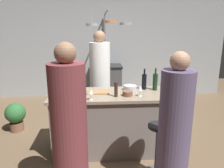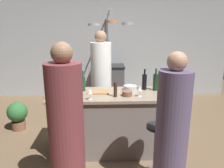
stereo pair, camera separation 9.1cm
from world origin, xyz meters
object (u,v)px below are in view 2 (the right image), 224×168
(cutting_board, at_px, (98,92))
(mixing_bowl_wooden, at_px, (127,94))
(wine_bottle_red, at_px, (155,82))
(wine_glass_near_right_guest, at_px, (140,89))
(chef, at_px, (101,83))
(wine_bottle_dark, at_px, (144,82))
(bar_stool_left, at_px, (69,150))
(wine_glass_near_left_guest, at_px, (90,92))
(guest_right, at_px, (172,135))
(wine_bottle_white, at_px, (71,87))
(bar_stool_right, at_px, (156,148))
(potted_plant, at_px, (18,114))
(mixing_bowl_ceramic, at_px, (67,89))
(mixing_bowl_steel, at_px, (130,88))
(wine_bottle_green, at_px, (83,83))
(wine_glass_by_chef, at_px, (173,91))
(guest_left, at_px, (66,133))
(stove_range, at_px, (109,82))
(wine_bottle_rose, at_px, (59,89))

(cutting_board, bearing_deg, mixing_bowl_wooden, -23.76)
(cutting_board, height_order, mixing_bowl_wooden, mixing_bowl_wooden)
(wine_bottle_red, bearing_deg, wine_glass_near_right_guest, -134.31)
(chef, relative_size, wine_bottle_red, 5.29)
(chef, height_order, cutting_board, chef)
(chef, xyz_separation_m, wine_bottle_dark, (0.67, -0.73, 0.20))
(bar_stool_left, relative_size, wine_glass_near_left_guest, 4.66)
(guest_right, height_order, wine_bottle_white, guest_right)
(wine_bottle_dark, bearing_deg, chef, 132.26)
(bar_stool_right, height_order, wine_glass_near_left_guest, wine_glass_near_left_guest)
(chef, bearing_deg, mixing_bowl_wooden, -70.46)
(potted_plant, relative_size, mixing_bowl_ceramic, 2.62)
(wine_bottle_white, bearing_deg, mixing_bowl_steel, 15.03)
(wine_bottle_green, relative_size, wine_bottle_white, 0.94)
(chef, distance_m, wine_bottle_green, 0.84)
(guest_right, bearing_deg, wine_glass_near_left_guest, 141.28)
(wine_bottle_green, distance_m, wine_glass_by_chef, 1.30)
(wine_bottle_dark, distance_m, wine_glass_by_chef, 0.54)
(guest_left, bearing_deg, wine_bottle_red, 44.18)
(stove_range, distance_m, mixing_bowl_ceramic, 2.49)
(wine_bottle_green, xyz_separation_m, wine_glass_near_right_guest, (0.80, -0.31, -0.01))
(potted_plant, distance_m, wine_bottle_rose, 1.51)
(chef, bearing_deg, wine_bottle_white, -112.79)
(potted_plant, bearing_deg, mixing_bowl_ceramic, -31.73)
(wine_bottle_rose, bearing_deg, cutting_board, 23.51)
(bar_stool_right, bearing_deg, cutting_board, 137.31)
(bar_stool_left, bearing_deg, mixing_bowl_wooden, 33.00)
(guest_right, relative_size, cutting_board, 5.03)
(stove_range, bearing_deg, wine_bottle_rose, -105.55)
(guest_right, xyz_separation_m, wine_glass_by_chef, (0.22, 0.72, 0.26))
(stove_range, distance_m, potted_plant, 2.41)
(bar_stool_left, bearing_deg, cutting_board, 62.68)
(cutting_board, bearing_deg, wine_bottle_dark, 10.44)
(wine_glass_by_chef, height_order, wine_glass_near_right_guest, same)
(wine_bottle_rose, bearing_deg, potted_plant, 136.65)
(wine_glass_by_chef, relative_size, mixing_bowl_wooden, 1.03)
(bar_stool_left, relative_size, mixing_bowl_ceramic, 3.43)
(guest_right, relative_size, wine_bottle_dark, 5.03)
(mixing_bowl_ceramic, bearing_deg, cutting_board, -6.67)
(wine_bottle_white, bearing_deg, wine_glass_by_chef, -7.88)
(stove_range, relative_size, guest_left, 0.52)
(wine_bottle_red, bearing_deg, bar_stool_left, -148.15)
(wine_glass_by_chef, bearing_deg, chef, 129.45)
(wine_glass_near_right_guest, bearing_deg, chef, 116.62)
(guest_right, xyz_separation_m, wine_bottle_red, (0.08, 1.11, 0.29))
(wine_bottle_dark, bearing_deg, guest_left, -130.39)
(potted_plant, distance_m, wine_bottle_green, 1.57)
(cutting_board, distance_m, wine_glass_near_left_guest, 0.35)
(potted_plant, xyz_separation_m, wine_bottle_green, (1.26, -0.59, 0.72))
(potted_plant, bearing_deg, wine_glass_near_left_guest, -36.02)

